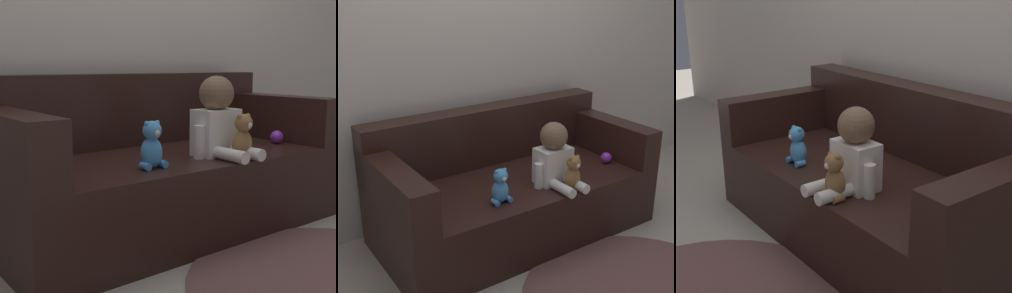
% 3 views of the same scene
% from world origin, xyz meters
% --- Properties ---
extents(ground_plane, '(12.00, 12.00, 0.00)m').
position_xyz_m(ground_plane, '(0.00, 0.00, 0.00)').
color(ground_plane, '#B7AD99').
extents(couch, '(1.82, 0.86, 0.81)m').
position_xyz_m(couch, '(0.00, 0.05, 0.29)').
color(couch, black).
rests_on(couch, ground_plane).
extents(person_baby, '(0.31, 0.35, 0.40)m').
position_xyz_m(person_baby, '(0.15, -0.21, 0.58)').
color(person_baby, white).
rests_on(person_baby, couch).
extents(teddy_bear_brown, '(0.13, 0.10, 0.22)m').
position_xyz_m(teddy_bear_brown, '(0.19, -0.35, 0.51)').
color(teddy_bear_brown, olive).
rests_on(teddy_bear_brown, couch).
extents(plush_toy_side, '(0.12, 0.10, 0.21)m').
position_xyz_m(plush_toy_side, '(-0.28, -0.25, 0.50)').
color(plush_toy_side, '#4C9EDB').
rests_on(plush_toy_side, couch).
extents(toy_ball, '(0.08, 0.08, 0.08)m').
position_xyz_m(toy_ball, '(0.68, -0.16, 0.44)').
color(toy_ball, purple).
rests_on(toy_ball, couch).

